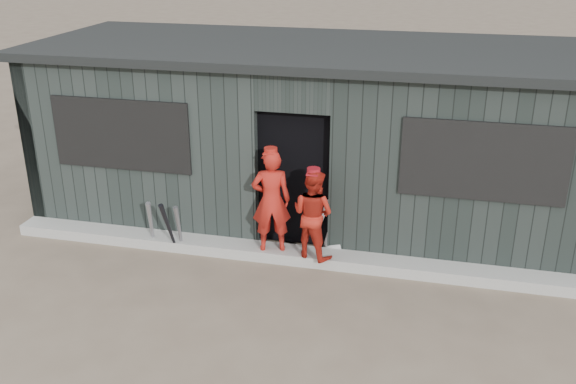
% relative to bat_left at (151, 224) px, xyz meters
% --- Properties ---
extents(ground, '(80.00, 80.00, 0.00)m').
position_rel_bat_left_xyz_m(ground, '(1.92, -1.68, -0.38)').
color(ground, brown).
rests_on(ground, ground).
extents(curb, '(8.00, 0.36, 0.15)m').
position_rel_bat_left_xyz_m(curb, '(1.92, 0.14, -0.31)').
color(curb, '#A6A6A1').
rests_on(curb, ground).
extents(bat_left, '(0.16, 0.31, 0.76)m').
position_rel_bat_left_xyz_m(bat_left, '(0.00, 0.00, 0.00)').
color(bat_left, gray).
rests_on(bat_left, ground).
extents(bat_mid, '(0.08, 0.24, 0.72)m').
position_rel_bat_left_xyz_m(bat_mid, '(0.41, 0.01, -0.02)').
color(bat_mid, gray).
rests_on(bat_mid, ground).
extents(bat_right, '(0.13, 0.37, 0.82)m').
position_rel_bat_left_xyz_m(bat_right, '(0.32, -0.12, 0.03)').
color(bat_right, black).
rests_on(bat_right, ground).
extents(player_red_left, '(0.59, 0.46, 1.42)m').
position_rel_bat_left_xyz_m(player_red_left, '(1.69, 0.11, 0.48)').
color(player_red_left, red).
rests_on(player_red_left, curb).
extents(player_red_right, '(0.72, 0.65, 1.21)m').
position_rel_bat_left_xyz_m(player_red_right, '(2.26, 0.06, 0.37)').
color(player_red_right, '#B52316').
rests_on(player_red_right, curb).
extents(player_grey_back, '(0.63, 0.51, 1.13)m').
position_rel_bat_left_xyz_m(player_grey_back, '(2.55, 0.48, 0.18)').
color(player_grey_back, silver).
rests_on(player_grey_back, ground).
extents(dugout, '(8.30, 3.30, 2.62)m').
position_rel_bat_left_xyz_m(dugout, '(1.92, 1.83, 0.91)').
color(dugout, black).
rests_on(dugout, ground).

